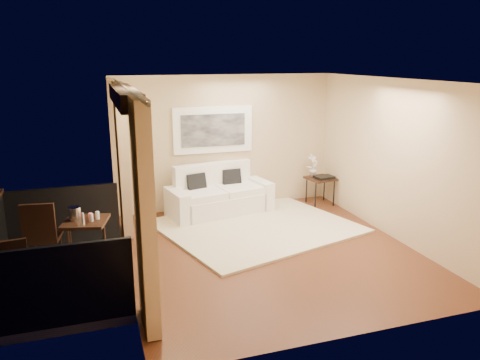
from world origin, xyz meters
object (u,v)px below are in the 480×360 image
bistro_table (86,226)px  balcony_chair_near (11,275)px  ice_bucket (75,214)px  orchid (313,165)px  sofa (218,196)px  balcony_chair_far (41,232)px  side_table (320,180)px

bistro_table → balcony_chair_near: (-0.85, -1.23, -0.09)m
ice_bucket → orchid: bearing=20.4°
sofa → bistro_table: size_ratio=2.91×
balcony_chair_far → ice_bucket: size_ratio=5.33×
sofa → bistro_table: 3.06m
side_table → balcony_chair_far: bearing=-162.3°
balcony_chair_near → bistro_table: bearing=49.6°
bistro_table → ice_bucket: size_ratio=3.70×
orchid → balcony_chair_far: (-5.20, -1.85, -0.20)m
side_table → ice_bucket: 5.11m
orchid → sofa: bearing=-178.2°
sofa → side_table: (2.21, -0.09, 0.18)m
sofa → balcony_chair_near: sofa is taller
side_table → balcony_chair_near: (-5.56, -2.88, 0.03)m
sofa → orchid: bearing=-8.9°
balcony_chair_far → ice_bucket: (0.47, 0.09, 0.19)m
side_table → balcony_chair_far: (-5.31, -1.69, 0.10)m
side_table → bistro_table: (-4.71, -1.65, 0.11)m
orchid → balcony_chair_near: orchid is taller
sofa → balcony_chair_far: bearing=-160.8°
orchid → balcony_chair_far: size_ratio=0.45×
side_table → orchid: size_ratio=1.26×
orchid → balcony_chair_far: 5.53m
sofa → balcony_chair_far: 3.59m
side_table → ice_bucket: size_ratio=3.03×
orchid → bistro_table: orchid is taller
sofa → side_table: 2.22m
sofa → balcony_chair_far: size_ratio=2.02×
side_table → balcony_chair_near: 6.26m
balcony_chair_near → side_table: bearing=21.8°
orchid → ice_bucket: bearing=-159.6°
bistro_table → balcony_chair_far: (-0.61, -0.04, -0.01)m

